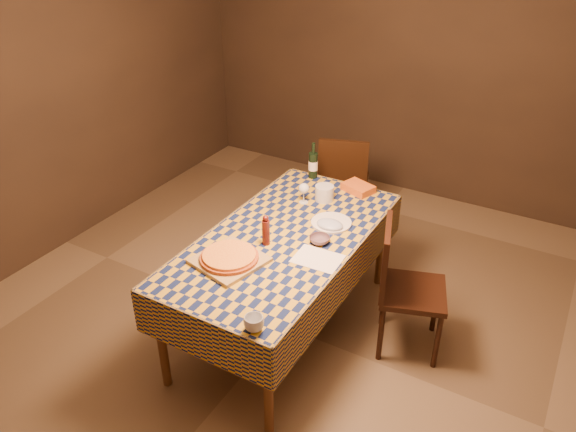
{
  "coord_description": "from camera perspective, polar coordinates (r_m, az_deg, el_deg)",
  "views": [
    {
      "loc": [
        1.55,
        -2.66,
        2.73
      ],
      "look_at": [
        0.0,
        0.05,
        0.9
      ],
      "focal_mm": 35.0,
      "sensor_mm": 36.0,
      "label": 1
    }
  ],
  "objects": [
    {
      "name": "chair_right",
      "position": [
        3.74,
        11.41,
        -6.54
      ],
      "size": [
        0.54,
        0.53,
        0.93
      ],
      "color": "black",
      "rests_on": "ground"
    },
    {
      "name": "flour_bag",
      "position": [
        3.74,
        4.27,
        -0.87
      ],
      "size": [
        0.19,
        0.15,
        0.05
      ],
      "primitive_type": "ellipsoid",
      "rotation": [
        0.0,
        0.0,
        0.07
      ],
      "color": "#ABBBDB",
      "rests_on": "dining_table"
    },
    {
      "name": "deli_tub",
      "position": [
        4.06,
        3.72,
        2.35
      ],
      "size": [
        0.15,
        0.15,
        0.11
      ],
      "primitive_type": "cylinder",
      "rotation": [
        0.0,
        0.0,
        -0.09
      ],
      "color": "silver",
      "rests_on": "dining_table"
    },
    {
      "name": "cutting_board",
      "position": [
        3.42,
        -5.96,
        -4.51
      ],
      "size": [
        0.45,
        0.45,
        0.02
      ],
      "primitive_type": "cube",
      "rotation": [
        0.0,
        0.0,
        -0.23
      ],
      "color": "tan",
      "rests_on": "dining_table"
    },
    {
      "name": "wine_glass",
      "position": [
        3.99,
        1.62,
        2.75
      ],
      "size": [
        0.08,
        0.08,
        0.15
      ],
      "color": "silver",
      "rests_on": "dining_table"
    },
    {
      "name": "chair_far",
      "position": [
        4.96,
        5.63,
        3.79
      ],
      "size": [
        0.54,
        0.54,
        0.93
      ],
      "color": "black",
      "rests_on": "ground"
    },
    {
      "name": "wine_bottle",
      "position": [
        4.37,
        2.56,
        5.23
      ],
      "size": [
        0.09,
        0.09,
        0.29
      ],
      "color": "black",
      "rests_on": "dining_table"
    },
    {
      "name": "dining_table",
      "position": [
        3.69,
        -0.39,
        -3.1
      ],
      "size": [
        0.94,
        1.84,
        0.77
      ],
      "color": "brown",
      "rests_on": "ground"
    },
    {
      "name": "bowl",
      "position": [
        3.59,
        3.23,
        -2.42
      ],
      "size": [
        0.15,
        0.15,
        0.04
      ],
      "primitive_type": "imported",
      "rotation": [
        0.0,
        0.0,
        -0.1
      ],
      "color": "#58404A",
      "rests_on": "dining_table"
    },
    {
      "name": "tumbler",
      "position": [
        2.92,
        -3.49,
        -10.83
      ],
      "size": [
        0.12,
        0.12,
        0.08
      ],
      "primitive_type": "imported",
      "rotation": [
        0.0,
        0.0,
        0.19
      ],
      "color": "silver",
      "rests_on": "dining_table"
    },
    {
      "name": "flour_patch",
      "position": [
        3.44,
        3.03,
        -4.36
      ],
      "size": [
        0.3,
        0.23,
        0.0
      ],
      "primitive_type": "cube",
      "rotation": [
        0.0,
        0.0,
        0.05
      ],
      "color": "white",
      "rests_on": "dining_table"
    },
    {
      "name": "pizza",
      "position": [
        3.41,
        -5.99,
        -4.11
      ],
      "size": [
        0.37,
        0.37,
        0.04
      ],
      "color": "#A1441A",
      "rests_on": "cutting_board"
    },
    {
      "name": "white_plate",
      "position": [
        3.8,
        4.42,
        -0.69
      ],
      "size": [
        0.36,
        0.36,
        0.02
      ],
      "primitive_type": "cylinder",
      "rotation": [
        0.0,
        0.0,
        -0.44
      ],
      "color": "white",
      "rests_on": "dining_table"
    },
    {
      "name": "room",
      "position": [
        3.38,
        -0.42,
        6.23
      ],
      "size": [
        5.0,
        5.1,
        2.7
      ],
      "color": "brown",
      "rests_on": "ground"
    },
    {
      "name": "pepper_mill",
      "position": [
        3.53,
        -2.26,
        -1.52
      ],
      "size": [
        0.07,
        0.07,
        0.21
      ],
      "color": "#4A1411",
      "rests_on": "dining_table"
    },
    {
      "name": "takeout_container",
      "position": [
        4.22,
        7.14,
        2.85
      ],
      "size": [
        0.26,
        0.22,
        0.06
      ],
      "primitive_type": "cube",
      "rotation": [
        0.0,
        0.0,
        -0.33
      ],
      "color": "#D05C1B",
      "rests_on": "dining_table"
    }
  ]
}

